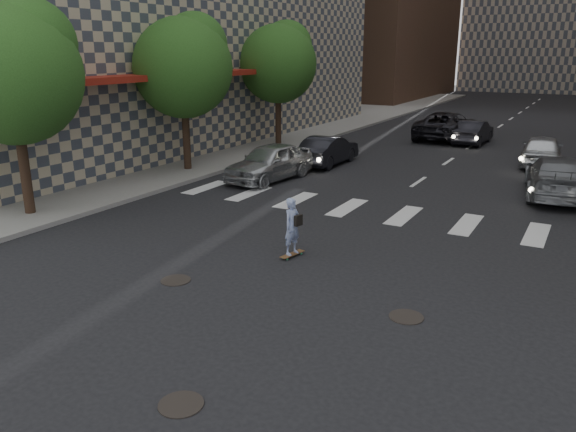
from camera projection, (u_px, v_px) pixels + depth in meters
name	position (u px, v px, depth m)	size (l,w,h in m)	color
ground	(215.00, 321.00, 11.19)	(160.00, 160.00, 0.00)	black
sidewalk_left	(217.00, 136.00, 34.68)	(13.00, 80.00, 0.15)	gray
tree_a	(16.00, 68.00, 16.89)	(4.20, 4.20, 6.60)	#382619
tree_b	(185.00, 63.00, 23.60)	(4.20, 4.20, 6.60)	#382619
tree_c	(280.00, 60.00, 30.30)	(4.20, 4.20, 6.60)	#382619
manhole_a	(181.00, 404.00, 8.53)	(0.70, 0.70, 0.02)	black
manhole_b	(176.00, 280.00, 13.12)	(0.70, 0.70, 0.02)	black
manhole_c	(406.00, 317.00, 11.32)	(0.70, 0.70, 0.02)	black
skateboarder	(293.00, 226.00, 14.41)	(0.46, 0.82, 1.58)	brown
silver_sedan	(270.00, 162.00, 23.06)	(1.79, 4.44, 1.51)	#ABAFB2
traffic_car_a	(328.00, 150.00, 26.18)	(1.43, 4.11, 1.35)	black
traffic_car_b	(557.00, 177.00, 20.44)	(2.09, 5.13, 1.49)	slate
traffic_car_c	(447.00, 126.00, 33.62)	(2.70, 5.87, 1.63)	black
traffic_car_d	(542.00, 150.00, 25.88)	(1.73, 4.29, 1.46)	silver
traffic_car_e	(473.00, 132.00, 32.01)	(1.42, 4.07, 1.34)	black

